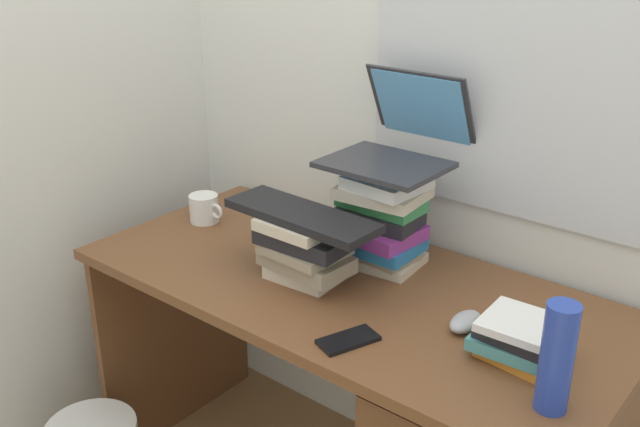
% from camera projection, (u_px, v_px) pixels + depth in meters
% --- Properties ---
extents(wall_back, '(6.00, 0.06, 2.60)m').
position_uv_depth(wall_back, '(436.00, 58.00, 1.95)').
color(wall_back, silver).
rests_on(wall_back, ground).
extents(wall_left, '(0.05, 6.00, 2.60)m').
position_uv_depth(wall_left, '(109.00, 40.00, 2.22)').
color(wall_left, silver).
rests_on(wall_left, ground).
extents(book_stack_tall, '(0.23, 0.20, 0.28)m').
position_uv_depth(book_stack_tall, '(382.00, 218.00, 1.92)').
color(book_stack_tall, beige).
rests_on(book_stack_tall, desk).
extents(book_stack_keyboard_riser, '(0.24, 0.18, 0.17)m').
position_uv_depth(book_stack_keyboard_riser, '(305.00, 248.00, 1.86)').
color(book_stack_keyboard_riser, beige).
rests_on(book_stack_keyboard_riser, desk).
extents(book_stack_side, '(0.19, 0.16, 0.10)m').
position_uv_depth(book_stack_side, '(519.00, 339.00, 1.54)').
color(book_stack_side, orange).
rests_on(book_stack_side, desk).
extents(laptop, '(0.30, 0.34, 0.23)m').
position_uv_depth(laptop, '(400.00, 140.00, 1.90)').
color(laptop, '#2D2D33').
rests_on(laptop, book_stack_tall).
extents(keyboard, '(0.42, 0.15, 0.02)m').
position_uv_depth(keyboard, '(302.00, 215.00, 1.82)').
color(keyboard, black).
rests_on(keyboard, book_stack_keyboard_riser).
extents(computer_mouse, '(0.06, 0.10, 0.04)m').
position_uv_depth(computer_mouse, '(465.00, 322.00, 1.67)').
color(computer_mouse, '#A5A8AD').
rests_on(computer_mouse, desk).
extents(mug, '(0.13, 0.09, 0.09)m').
position_uv_depth(mug, '(204.00, 208.00, 2.24)').
color(mug, white).
rests_on(mug, desk).
extents(water_bottle, '(0.06, 0.06, 0.23)m').
position_uv_depth(water_bottle, '(557.00, 358.00, 1.36)').
color(water_bottle, '#263FA5').
rests_on(water_bottle, desk).
extents(cell_phone, '(0.11, 0.15, 0.01)m').
position_uv_depth(cell_phone, '(348.00, 340.00, 1.62)').
color(cell_phone, black).
rests_on(cell_phone, desk).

